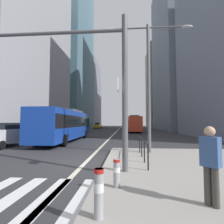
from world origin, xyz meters
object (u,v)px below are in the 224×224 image
city_bus_blue_oncoming (66,124)px  car_receding_far (130,126)px  city_bus_red_distant (127,123)px  traffic_signal_gantry (62,66)px  sedan_white_oncoming (4,134)px  pedestrian_waiting (211,161)px  car_oncoming_far (98,126)px  street_lamp_post (148,69)px  car_oncoming_mid (81,127)px  bollard_front (99,191)px  bollard_left (117,171)px  car_receding_near (133,126)px  city_bus_red_receding (134,123)px

city_bus_blue_oncoming → car_receding_far: city_bus_blue_oncoming is taller
city_bus_red_distant → traffic_signal_gantry: (-3.16, -51.42, 2.33)m
sedan_white_oncoming → pedestrian_waiting: (11.71, -9.37, 0.12)m
car_oncoming_far → traffic_signal_gantry: 51.26m
city_bus_blue_oncoming → sedan_white_oncoming: city_bus_blue_oncoming is taller
city_bus_blue_oncoming → street_lamp_post: 11.01m
car_oncoming_mid → bollard_front: 33.10m
car_oncoming_far → sedan_white_oncoming: bearing=-90.9°
car_oncoming_far → bollard_left: 53.06m
bollard_left → bollard_front: bearing=-99.4°
traffic_signal_gantry → city_bus_red_distant: bearing=86.5°
car_oncoming_mid → street_lamp_post: 27.16m
car_oncoming_mid → bollard_left: car_oncoming_mid is taller
street_lamp_post → car_oncoming_far: bearing=102.8°
city_bus_red_distant → traffic_signal_gantry: traffic_signal_gantry is taller
city_bus_red_distant → car_receding_far: city_bus_red_distant is taller
sedan_white_oncoming → street_lamp_post: street_lamp_post is taller
sedan_white_oncoming → car_receding_near: 44.98m
car_oncoming_mid → car_receding_far: 15.76m
city_bus_blue_oncoming → city_bus_red_distant: 40.78m
car_oncoming_mid → city_bus_blue_oncoming: bearing=-80.6°
city_bus_red_distant → street_lamp_post: size_ratio=1.48×
city_bus_blue_oncoming → car_oncoming_mid: bearing=99.4°
pedestrian_waiting → sedan_white_oncoming: bearing=141.3°
city_bus_blue_oncoming → car_receding_far: bearing=75.9°
car_receding_far → traffic_signal_gantry: bearing=-95.1°
sedan_white_oncoming → car_receding_far: 35.58m
car_oncoming_far → pedestrian_waiting: car_oncoming_far is taller
sedan_white_oncoming → bollard_front: (9.34, -10.02, -0.33)m
car_oncoming_mid → bollard_front: bearing=-74.9°
car_oncoming_far → street_lamp_post: bearing=-77.2°
car_receding_far → bollard_left: bearing=-91.9°
sedan_white_oncoming → bollard_left: (9.60, -8.44, -0.41)m
car_receding_far → street_lamp_post: size_ratio=0.53×
sedan_white_oncoming → pedestrian_waiting: bearing=-38.7°
city_bus_blue_oncoming → sedan_white_oncoming: size_ratio=2.81×
pedestrian_waiting → car_oncoming_mid: bearing=109.4°
car_receding_near → car_oncoming_mid: bearing=-118.4°
car_receding_near → car_receding_far: (-1.23, -9.45, 0.00)m
city_bus_blue_oncoming → city_bus_red_distant: bearing=80.2°
car_receding_near → sedan_white_oncoming: bearing=-105.8°
city_bus_red_receding → traffic_signal_gantry: size_ratio=1.61×
city_bus_red_receding → bollard_front: (-2.28, -33.05, -1.18)m
car_oncoming_mid → street_lamp_post: bearing=-66.7°
sedan_white_oncoming → city_bus_red_receding: (11.62, 23.03, 0.85)m
city_bus_red_distant → bollard_left: bearing=-91.0°
bollard_left → city_bus_blue_oncoming: bearing=115.0°
car_oncoming_mid → car_receding_far: (10.33, 11.90, -0.00)m
city_bus_red_distant → bollard_left: (-0.93, -53.01, -1.25)m
city_bus_red_receding → bollard_front: bearing=-93.9°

